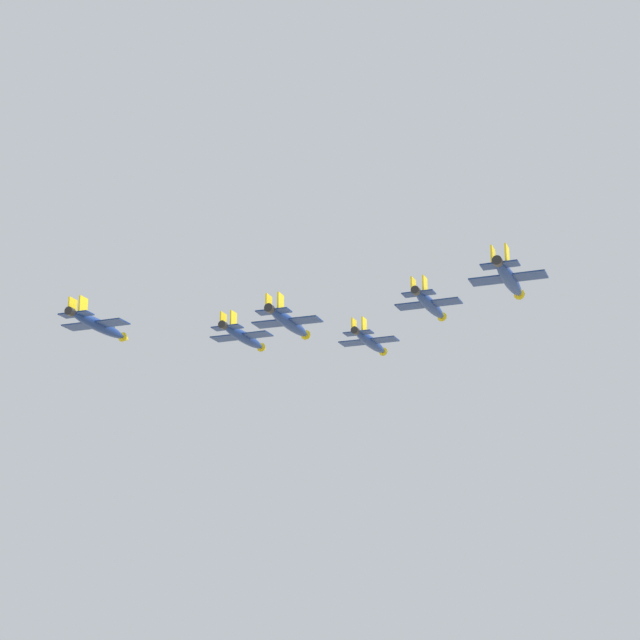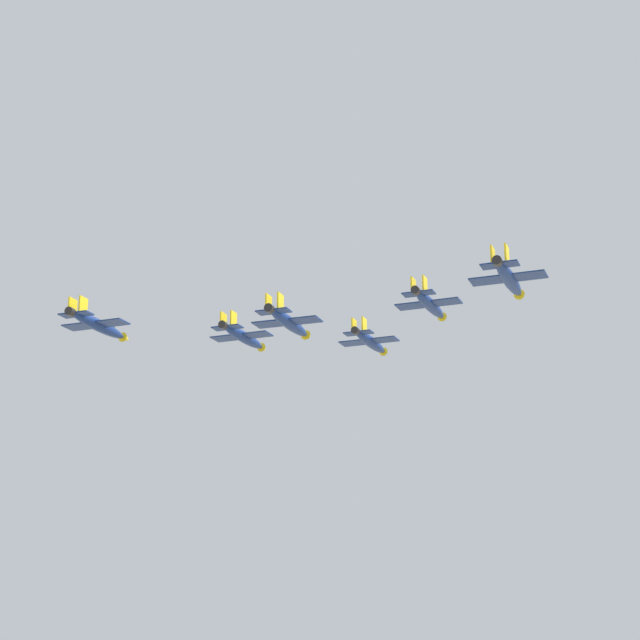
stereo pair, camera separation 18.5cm
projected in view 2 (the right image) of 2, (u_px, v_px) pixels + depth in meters
jet_lead at (370, 341)px, 198.95m from camera, size 18.24×11.21×3.83m
jet_left_wingman at (244, 337)px, 186.20m from camera, size 17.85×10.96×3.75m
jet_right_wingman at (430, 304)px, 175.31m from camera, size 17.88×10.98×3.76m
jet_left_outer at (98, 325)px, 173.76m from camera, size 18.25×11.17×3.83m
jet_right_outer at (509, 279)px, 150.67m from camera, size 17.95×10.98×3.77m
jet_slot_rear at (289, 322)px, 161.35m from camera, size 17.36×10.58×3.65m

